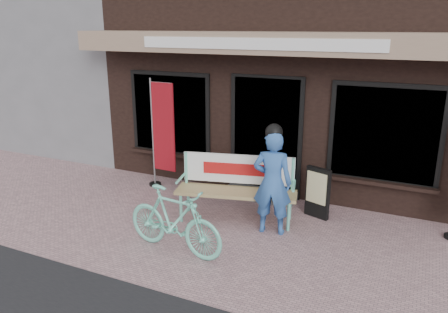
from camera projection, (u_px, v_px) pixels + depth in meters
The scene contains 8 objects.
ground at pixel (218, 239), 6.44m from camera, with size 70.00×70.00×0.00m, color #B0868A.
storefront at pixel (313, 27), 9.89m from camera, with size 7.00×6.77×6.00m.
neighbor_left_near at pixel (51, 19), 13.73m from camera, with size 10.00×7.00×6.40m, color slate.
bench at pixel (237, 183), 6.98m from camera, with size 1.97×0.93×1.04m.
person at pixel (272, 181), 6.43m from camera, with size 0.63×0.47×1.69m.
bicycle at pixel (174, 220), 5.96m from camera, with size 0.44×1.55×0.93m, color #71DDC0.
nobori_red at pixel (162, 133), 8.20m from camera, with size 0.62×0.24×2.10m.
menu_stand at pixel (317, 192), 7.06m from camera, with size 0.42×0.22×0.85m.
Camera 1 is at (2.54, -5.24, 3.02)m, focal length 35.00 mm.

